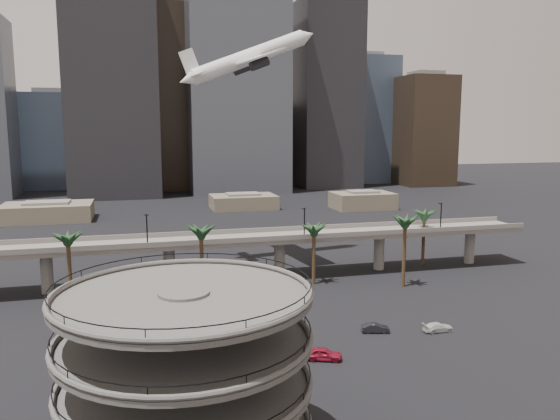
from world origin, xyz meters
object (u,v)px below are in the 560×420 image
object	(u,v)px
car_b	(375,328)
car_c	(438,327)
car_a	(323,354)
overpass	(226,244)
parking_ramp	(186,363)
airborne_jet	(249,58)

from	to	relation	value
car_b	car_c	world-z (taller)	car_b
car_a	car_b	bearing A→B (deg)	-35.77
car_a	car_c	xyz separation A→B (m)	(19.87, 5.14, -0.17)
overpass	car_c	bearing A→B (deg)	-53.68
parking_ramp	overpass	distance (m)	60.46
parking_ramp	car_b	size ratio (longest dim) A/B	5.38
airborne_jet	car_c	xyz separation A→B (m)	(17.87, -50.88, -44.39)
car_a	airborne_jet	bearing A→B (deg)	18.41
overpass	car_b	world-z (taller)	overpass
parking_ramp	car_a	xyz separation A→B (m)	(19.19, 18.40, -9.00)
car_a	car_b	distance (m)	12.89
car_a	car_c	distance (m)	20.53
parking_ramp	airborne_jet	bearing A→B (deg)	74.11
airborne_jet	car_b	size ratio (longest dim) A/B	7.85
parking_ramp	airborne_jet	distance (m)	85.02
car_b	car_c	xyz separation A→B (m)	(9.16, -2.02, -0.01)
car_b	airborne_jet	bearing A→B (deg)	24.04
airborne_jet	car_b	xyz separation A→B (m)	(8.71, -48.86, -44.37)
parking_ramp	car_c	size ratio (longest dim) A/B	4.84
airborne_jet	car_c	size ratio (longest dim) A/B	7.06
overpass	car_b	distance (m)	38.05
parking_ramp	car_c	world-z (taller)	parking_ramp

